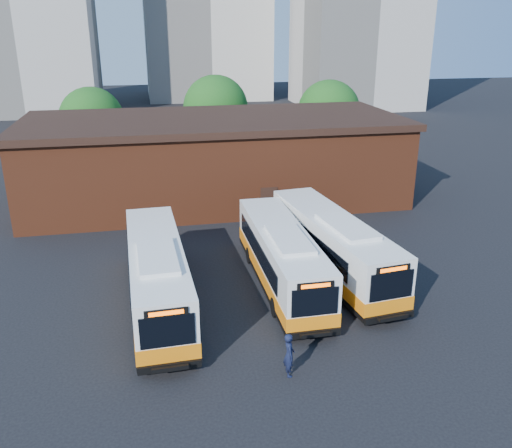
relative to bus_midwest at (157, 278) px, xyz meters
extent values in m
plane|color=black|center=(5.05, -2.94, -1.52)|extent=(220.00, 220.00, 0.00)
cube|color=white|center=(0.00, 0.04, 0.22)|extent=(2.93, 11.83, 2.79)
cube|color=orange|center=(0.00, 0.04, -0.59)|extent=(2.98, 11.89, 0.69)
cube|color=black|center=(0.00, 0.04, -1.08)|extent=(2.97, 11.88, 0.24)
cube|color=black|center=(0.22, -5.87, 0.49)|extent=(2.12, 0.14, 1.32)
cube|color=black|center=(0.22, -5.88, 1.30)|extent=(1.67, 0.12, 0.31)
cube|color=#FF5905|center=(0.22, -5.91, 1.30)|extent=(1.32, 0.07, 0.18)
cube|color=black|center=(0.22, -5.92, -1.08)|extent=(2.50, 0.23, 0.31)
cube|color=black|center=(0.23, -6.15, -0.98)|extent=(1.43, 0.42, 0.06)
cube|color=black|center=(0.23, -6.33, -0.91)|extent=(1.42, 0.09, 0.18)
cube|color=black|center=(-1.29, 0.38, 0.49)|extent=(0.39, 9.16, 1.03)
cube|color=black|center=(1.26, 0.47, 0.49)|extent=(0.39, 9.16, 1.03)
cube|color=white|center=(0.05, -1.43, 1.72)|extent=(1.85, 4.17, 0.22)
cylinder|color=black|center=(-1.01, -3.33, -1.03)|extent=(0.35, 0.99, 0.98)
cylinder|color=black|center=(1.25, -3.25, -1.03)|extent=(0.35, 0.99, 0.98)
cylinder|color=black|center=(-1.25, 3.13, -1.03)|extent=(0.35, 0.99, 0.98)
cylinder|color=black|center=(1.01, 3.21, -1.03)|extent=(0.35, 0.99, 0.98)
cube|color=white|center=(6.45, 1.07, 0.17)|extent=(2.44, 11.39, 2.70)
cube|color=orange|center=(6.45, 1.07, -0.61)|extent=(2.48, 11.44, 0.66)
cube|color=black|center=(6.45, 1.07, -1.09)|extent=(2.48, 11.43, 0.24)
cube|color=black|center=(6.46, -4.65, 0.43)|extent=(2.06, 0.06, 1.28)
cube|color=black|center=(6.46, -4.66, 1.22)|extent=(1.61, 0.06, 0.30)
cube|color=#FF5905|center=(6.46, -4.70, 1.22)|extent=(1.28, 0.02, 0.17)
cube|color=black|center=(6.46, -4.71, -1.09)|extent=(2.42, 0.14, 0.30)
cube|color=black|center=(6.46, -4.93, -0.99)|extent=(1.38, 0.36, 0.06)
cube|color=black|center=(6.46, -5.10, -0.93)|extent=(1.38, 0.04, 0.17)
cube|color=black|center=(5.22, 1.45, 0.43)|extent=(0.06, 8.88, 1.00)
cube|color=black|center=(7.69, 1.45, 0.43)|extent=(0.06, 8.88, 1.00)
cube|color=white|center=(6.46, -0.35, 1.62)|extent=(1.65, 3.99, 0.21)
cylinder|color=black|center=(5.36, -2.16, -1.04)|extent=(0.31, 0.95, 0.95)
cylinder|color=black|center=(7.55, -2.16, -1.04)|extent=(0.31, 0.95, 0.95)
cylinder|color=black|center=(5.35, 4.10, -1.04)|extent=(0.31, 0.95, 0.95)
cylinder|color=black|center=(7.55, 4.11, -1.04)|extent=(0.31, 0.95, 0.95)
cube|color=white|center=(9.53, 1.90, 0.24)|extent=(3.91, 12.11, 2.83)
cube|color=orange|center=(9.53, 1.90, -0.57)|extent=(3.96, 12.17, 0.69)
cube|color=black|center=(9.53, 1.90, -1.07)|extent=(3.95, 12.15, 0.25)
cube|color=black|center=(10.23, -4.03, 0.52)|extent=(2.14, 0.31, 1.34)
cube|color=black|center=(10.23, -4.04, 1.34)|extent=(1.68, 0.26, 0.32)
cube|color=#FF5905|center=(10.23, -4.08, 1.34)|extent=(1.33, 0.18, 0.18)
cube|color=black|center=(10.24, -4.09, -1.07)|extent=(2.53, 0.43, 0.32)
cube|color=black|center=(10.26, -4.32, -0.97)|extent=(1.47, 0.54, 0.06)
cube|color=black|center=(10.28, -4.49, -0.90)|extent=(1.43, 0.21, 0.18)
cube|color=black|center=(8.20, 2.15, 0.52)|extent=(1.14, 9.22, 1.04)
cube|color=black|center=(10.76, 2.45, 0.52)|extent=(1.14, 9.22, 1.04)
cube|color=white|center=(9.70, 0.43, 1.76)|extent=(2.20, 4.34, 0.22)
cylinder|color=black|center=(8.79, -1.58, -1.02)|extent=(0.43, 1.02, 0.99)
cylinder|color=black|center=(11.06, -1.31, -1.02)|extent=(0.43, 1.02, 0.99)
cylinder|color=black|center=(8.02, 4.92, -1.02)|extent=(0.43, 1.02, 0.99)
cylinder|color=black|center=(10.29, 5.19, -1.02)|extent=(0.43, 1.02, 0.99)
imported|color=black|center=(4.81, -6.71, -0.61)|extent=(0.48, 0.69, 1.82)
cube|color=brown|center=(5.05, 17.06, 1.48)|extent=(28.00, 12.00, 6.00)
cube|color=black|center=(5.05, 17.06, 4.63)|extent=(28.60, 12.60, 0.50)
cube|color=black|center=(8.05, 11.03, -0.32)|extent=(1.20, 0.08, 2.40)
cylinder|color=#382314|center=(-4.95, 29.06, -0.17)|extent=(0.36, 0.36, 2.70)
sphere|color=#154D15|center=(-4.95, 29.06, 3.13)|extent=(6.00, 6.00, 6.00)
cylinder|color=#382314|center=(7.05, 31.06, -0.04)|extent=(0.36, 0.36, 2.95)
sphere|color=#154D15|center=(7.05, 31.06, 3.57)|extent=(6.56, 6.56, 6.56)
cylinder|color=#382314|center=(18.05, 28.06, -0.11)|extent=(0.36, 0.36, 2.81)
sphere|color=#154D15|center=(18.05, 28.06, 3.32)|extent=(6.24, 6.24, 6.24)
camera|label=1|loc=(-0.07, -24.10, 11.46)|focal=38.00mm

